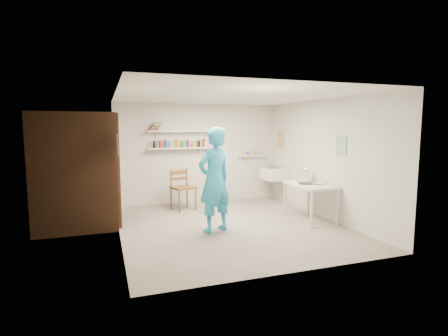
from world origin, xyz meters
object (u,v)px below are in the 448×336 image
object	(u,v)px
wooden_chair	(183,188)
desk_lamp	(307,170)
wall_clock	(215,161)
man	(215,180)
work_table	(310,202)
belfast_sink	(273,174)

from	to	relation	value
wooden_chair	desk_lamp	world-z (taller)	desk_lamp
wall_clock	wooden_chair	world-z (taller)	wall_clock
wooden_chair	desk_lamp	size ratio (longest dim) A/B	7.45
wooden_chair	man	bearing A→B (deg)	-101.36
work_table	desk_lamp	size ratio (longest dim) A/B	8.00
man	desk_lamp	bearing A→B (deg)	171.85
belfast_sink	desk_lamp	world-z (taller)	desk_lamp
belfast_sink	desk_lamp	bearing A→B (deg)	-87.14
wall_clock	desk_lamp	bearing A→B (deg)	-12.89
man	wall_clock	distance (m)	0.38
wall_clock	desk_lamp	distance (m)	2.17
desk_lamp	man	bearing A→B (deg)	-166.05
man	belfast_sink	bearing A→B (deg)	-160.23
wall_clock	work_table	xyz separation A→B (m)	(1.95, -0.09, -0.87)
wooden_chair	desk_lamp	bearing A→B (deg)	-44.01
belfast_sink	wooden_chair	world-z (taller)	wooden_chair
wooden_chair	wall_clock	bearing A→B (deg)	-97.69
work_table	wall_clock	bearing A→B (deg)	177.43
man	desk_lamp	world-z (taller)	man
man	desk_lamp	size ratio (longest dim) A/B	13.66
wall_clock	desk_lamp	world-z (taller)	wall_clock
belfast_sink	wooden_chair	xyz separation A→B (m)	(-2.31, -0.15, -0.20)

